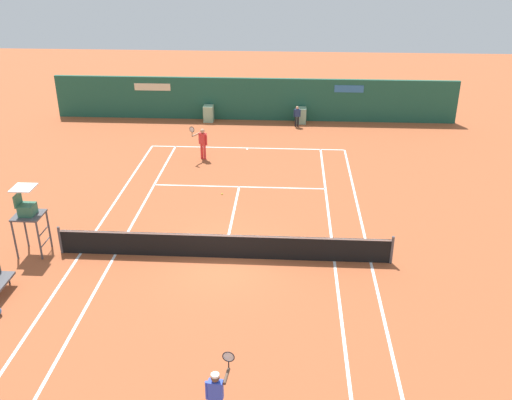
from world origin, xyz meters
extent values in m
plane|color=#A8512D|center=(0.00, 0.00, 0.00)|extent=(80.00, 80.00, 0.00)
cube|color=white|center=(0.00, 11.70, 0.00)|extent=(10.60, 0.10, 0.01)
cube|color=white|center=(-5.30, 0.00, 0.00)|extent=(0.10, 23.40, 0.01)
cube|color=white|center=(-4.00, 0.00, 0.00)|extent=(0.10, 23.40, 0.01)
cube|color=white|center=(4.00, 0.00, 0.00)|extent=(0.10, 23.40, 0.01)
cube|color=white|center=(5.30, 0.00, 0.00)|extent=(0.10, 23.40, 0.01)
cube|color=white|center=(0.00, 6.40, 0.00)|extent=(8.00, 0.10, 0.01)
cube|color=white|center=(0.00, 3.20, 0.00)|extent=(0.10, 6.40, 0.01)
cube|color=white|center=(0.00, 11.55, 0.00)|extent=(0.10, 0.24, 0.01)
cylinder|color=#4C4C51|center=(-6.00, 0.00, 0.53)|extent=(0.10, 0.10, 1.07)
cylinder|color=#4C4C51|center=(6.00, 0.00, 0.53)|extent=(0.10, 0.10, 1.07)
cube|color=black|center=(0.00, 0.00, 0.47)|extent=(12.00, 0.03, 0.95)
cube|color=white|center=(0.00, 0.00, 0.92)|extent=(12.00, 0.04, 0.06)
cube|color=#1E5642|center=(0.00, 17.00, 1.32)|extent=(25.00, 0.24, 2.63)
cube|color=#2D6BA8|center=(5.85, 16.86, 2.09)|extent=(1.78, 0.02, 0.44)
cube|color=beige|center=(-6.31, 16.86, 2.02)|extent=(2.27, 0.02, 0.44)
cube|color=#8CB793|center=(-2.78, 16.45, 0.50)|extent=(0.60, 0.70, 1.00)
cube|color=#8CB793|center=(2.99, 16.45, 0.48)|extent=(0.59, 0.70, 0.96)
cylinder|color=#47474C|center=(-6.54, 0.41, 0.75)|extent=(0.07, 0.07, 1.50)
cylinder|color=#47474C|center=(-6.54, -0.49, 0.75)|extent=(0.07, 0.07, 1.50)
cylinder|color=#47474C|center=(-7.44, 0.41, 0.75)|extent=(0.07, 0.07, 1.50)
cylinder|color=#47474C|center=(-7.44, -0.49, 0.75)|extent=(0.07, 0.07, 1.50)
cylinder|color=#47474C|center=(-6.54, -0.04, 0.45)|extent=(0.04, 0.81, 0.04)
cylinder|color=#47474C|center=(-6.54, -0.04, 0.90)|extent=(0.04, 0.81, 0.04)
cube|color=#47474C|center=(-6.99, -0.04, 1.53)|extent=(1.00, 1.00, 0.06)
cube|color=#2D664C|center=(-6.99, -0.04, 1.76)|extent=(0.52, 0.56, 0.40)
cube|color=#2D664C|center=(-7.28, -0.04, 2.14)|extent=(0.06, 0.56, 0.45)
cube|color=white|center=(-6.99, -0.04, 2.61)|extent=(0.76, 0.80, 0.04)
cylinder|color=#38383D|center=(-6.99, -2.14, 0.19)|extent=(0.06, 0.06, 0.38)
cube|color=#4C4C51|center=(-6.99, -2.69, 0.42)|extent=(0.48, 1.25, 0.08)
cylinder|color=red|center=(-2.09, 9.86, 0.42)|extent=(0.14, 0.14, 0.83)
cylinder|color=red|center=(-2.26, 9.95, 0.42)|extent=(0.14, 0.14, 0.83)
cube|color=red|center=(-2.18, 9.90, 1.12)|extent=(0.43, 0.36, 0.58)
sphere|color=tan|center=(-2.18, 9.90, 1.53)|extent=(0.23, 0.23, 0.23)
cylinder|color=red|center=(-1.97, 9.79, 1.08)|extent=(0.09, 0.09, 0.56)
cylinder|color=tan|center=(-2.51, 9.77, 1.36)|extent=(0.34, 0.54, 0.09)
cylinder|color=black|center=(-2.64, 9.52, 1.47)|extent=(0.03, 0.03, 0.22)
torus|color=black|center=(-2.64, 9.52, 1.72)|extent=(0.28, 0.16, 0.30)
cylinder|color=silver|center=(-2.64, 9.52, 1.72)|extent=(0.23, 0.13, 0.26)
cube|color=blue|center=(0.69, -7.68, 1.03)|extent=(0.36, 0.22, 0.53)
sphere|color=brown|center=(0.69, -7.68, 1.40)|extent=(0.21, 0.21, 0.21)
cylinder|color=white|center=(0.69, -7.68, 1.48)|extent=(0.20, 0.20, 0.06)
cylinder|color=blue|center=(0.48, -7.65, 0.99)|extent=(0.08, 0.08, 0.51)
cylinder|color=brown|center=(0.93, -7.44, 1.25)|extent=(0.13, 0.52, 0.08)
cylinder|color=black|center=(0.96, -7.19, 1.36)|extent=(0.03, 0.03, 0.22)
torus|color=black|center=(0.96, -7.19, 1.61)|extent=(0.30, 0.05, 0.30)
cylinder|color=silver|center=(0.96, -7.19, 1.61)|extent=(0.26, 0.03, 0.26)
cylinder|color=black|center=(2.79, 15.69, 0.32)|extent=(0.11, 0.11, 0.65)
cylinder|color=black|center=(2.64, 15.66, 0.32)|extent=(0.11, 0.11, 0.65)
cube|color=navy|center=(2.71, 15.68, 0.88)|extent=(0.32, 0.21, 0.45)
sphere|color=tan|center=(2.71, 15.68, 1.19)|extent=(0.18, 0.18, 0.18)
cylinder|color=navy|center=(2.89, 15.71, 0.84)|extent=(0.07, 0.07, 0.44)
cylinder|color=navy|center=(2.54, 15.64, 0.84)|extent=(0.07, 0.07, 0.44)
sphere|color=#CCE033|center=(-0.70, 5.48, 0.03)|extent=(0.07, 0.07, 0.07)
camera|label=1|loc=(2.25, -17.75, 10.69)|focal=40.00mm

